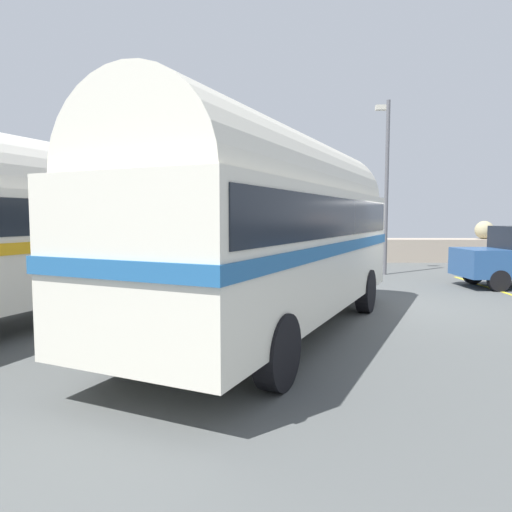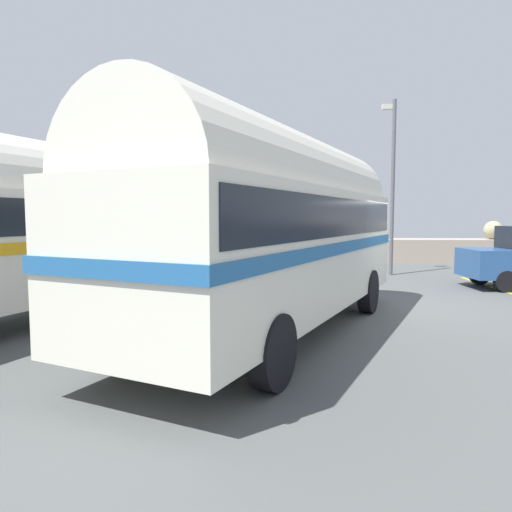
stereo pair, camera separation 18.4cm
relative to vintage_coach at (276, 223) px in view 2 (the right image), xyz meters
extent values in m
cube|color=#505353|center=(2.54, 2.51, -2.04)|extent=(32.00, 26.00, 0.02)
cube|color=#A39584|center=(2.54, 14.31, -1.50)|extent=(31.36, 1.80, 1.10)
cube|color=#A4A28D|center=(-9.33, 14.49, -0.43)|extent=(1.43, 1.42, 1.04)
sphere|color=#A59194|center=(-5.06, 14.16, -0.55)|extent=(0.81, 0.81, 0.81)
cube|color=#ADA68D|center=(-0.07, 14.18, -0.40)|extent=(1.26, 1.37, 1.10)
sphere|color=#A4847D|center=(4.43, 14.01, -0.49)|extent=(0.91, 0.91, 0.91)
sphere|color=tan|center=(10.28, 14.21, -0.52)|extent=(0.87, 0.87, 0.87)
cube|color=gold|center=(6.55, 6.01, -2.03)|extent=(0.12, 4.40, 0.01)
cylinder|color=black|center=(0.03, 2.82, -1.55)|extent=(0.64, 0.99, 0.96)
cylinder|color=black|center=(2.05, 1.94, -1.55)|extent=(0.64, 0.99, 0.96)
cylinder|color=black|center=(-2.05, -1.95, -1.55)|extent=(0.64, 0.99, 0.96)
cylinder|color=black|center=(-0.03, -2.83, -1.55)|extent=(0.64, 0.99, 0.96)
cube|color=silver|center=(0.00, 0.00, -0.48)|extent=(5.56, 8.66, 2.10)
cylinder|color=silver|center=(0.00, 0.00, 0.57)|extent=(5.24, 8.27, 2.20)
cube|color=#235D95|center=(0.00, 0.00, -0.42)|extent=(5.64, 8.76, 0.20)
cube|color=black|center=(0.00, 0.00, 0.10)|extent=(5.46, 8.37, 0.64)
cube|color=silver|center=(1.71, 3.91, -1.35)|extent=(2.15, 1.06, 0.28)
cylinder|color=black|center=(-5.20, 3.58, -1.55)|extent=(0.60, 1.00, 0.96)
cylinder|color=black|center=(-3.13, 2.81, -1.55)|extent=(0.60, 1.00, 0.96)
cube|color=silver|center=(-5.07, 0.75, -0.48)|extent=(5.17, 8.71, 2.10)
cylinder|color=silver|center=(-5.07, 0.75, 0.57)|extent=(4.87, 8.33, 2.20)
cube|color=gold|center=(-5.07, 0.75, -0.42)|extent=(5.24, 8.81, 0.20)
cube|color=black|center=(-5.07, 0.75, 0.10)|extent=(5.09, 8.41, 0.64)
cube|color=silver|center=(-3.59, 4.76, -1.35)|extent=(2.19, 0.94, 0.28)
cylinder|color=black|center=(6.49, 4.97, -1.72)|extent=(0.63, 0.23, 0.62)
cylinder|color=black|center=(6.42, 6.49, -1.72)|extent=(0.63, 0.23, 0.62)
cylinder|color=#5B5B60|center=(4.21, 8.87, 1.13)|extent=(0.14, 0.14, 6.37)
cube|color=beige|center=(4.14, 9.63, 4.22)|extent=(0.44, 0.24, 0.18)
camera|label=1|loc=(-0.16, -8.45, 0.10)|focal=32.69mm
camera|label=2|loc=(0.02, -8.44, 0.10)|focal=32.69mm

